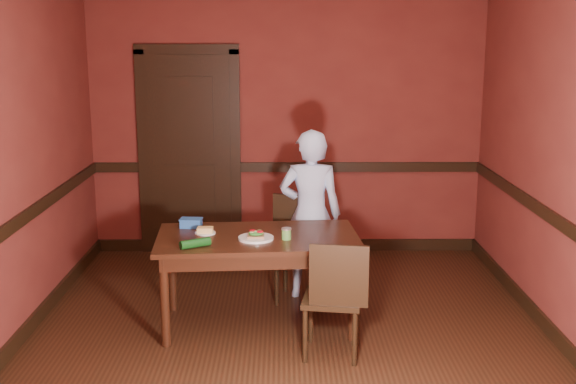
{
  "coord_description": "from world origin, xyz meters",
  "views": [
    {
      "loc": [
        -0.04,
        -5.11,
        2.25
      ],
      "look_at": [
        0.0,
        0.35,
        1.05
      ],
      "focal_mm": 45.0,
      "sensor_mm": 36.0,
      "label": 1
    }
  ],
  "objects_px": {
    "food_tub": "(191,223)",
    "sauce_jar": "(286,234)",
    "dining_table": "(258,280)",
    "sandwich_plate": "(256,237)",
    "chair_near": "(332,296)",
    "chair_far": "(301,250)",
    "person": "(310,214)",
    "cheese_saucer": "(205,231)"
  },
  "relations": [
    {
      "from": "dining_table",
      "to": "cheese_saucer",
      "type": "height_order",
      "value": "cheese_saucer"
    },
    {
      "from": "person",
      "to": "food_tub",
      "type": "distance_m",
      "value": 1.05
    },
    {
      "from": "sandwich_plate",
      "to": "food_tub",
      "type": "distance_m",
      "value": 0.64
    },
    {
      "from": "cheese_saucer",
      "to": "food_tub",
      "type": "distance_m",
      "value": 0.23
    },
    {
      "from": "sauce_jar",
      "to": "chair_far",
      "type": "bearing_deg",
      "value": 78.31
    },
    {
      "from": "chair_near",
      "to": "food_tub",
      "type": "relative_size",
      "value": 4.71
    },
    {
      "from": "sandwich_plate",
      "to": "cheese_saucer",
      "type": "xyz_separation_m",
      "value": [
        -0.4,
        0.16,
        0.0
      ]
    },
    {
      "from": "chair_near",
      "to": "person",
      "type": "bearing_deg",
      "value": -75.52
    },
    {
      "from": "chair_far",
      "to": "food_tub",
      "type": "height_order",
      "value": "chair_far"
    },
    {
      "from": "dining_table",
      "to": "chair_near",
      "type": "bearing_deg",
      "value": -49.04
    },
    {
      "from": "food_tub",
      "to": "sauce_jar",
      "type": "bearing_deg",
      "value": -19.42
    },
    {
      "from": "dining_table",
      "to": "person",
      "type": "bearing_deg",
      "value": 51.75
    },
    {
      "from": "chair_far",
      "to": "person",
      "type": "bearing_deg",
      "value": 63.9
    },
    {
      "from": "food_tub",
      "to": "sandwich_plate",
      "type": "bearing_deg",
      "value": -27.68
    },
    {
      "from": "dining_table",
      "to": "cheese_saucer",
      "type": "bearing_deg",
      "value": 166.64
    },
    {
      "from": "chair_far",
      "to": "cheese_saucer",
      "type": "height_order",
      "value": "chair_far"
    },
    {
      "from": "chair_near",
      "to": "cheese_saucer",
      "type": "distance_m",
      "value": 1.18
    },
    {
      "from": "dining_table",
      "to": "chair_near",
      "type": "height_order",
      "value": "chair_near"
    },
    {
      "from": "chair_far",
      "to": "person",
      "type": "distance_m",
      "value": 0.32
    },
    {
      "from": "food_tub",
      "to": "chair_near",
      "type": "bearing_deg",
      "value": -30.72
    },
    {
      "from": "sandwich_plate",
      "to": "food_tub",
      "type": "bearing_deg",
      "value": 146.79
    },
    {
      "from": "food_tub",
      "to": "chair_far",
      "type": "bearing_deg",
      "value": 22.98
    },
    {
      "from": "chair_far",
      "to": "sauce_jar",
      "type": "bearing_deg",
      "value": -89.6
    },
    {
      "from": "chair_far",
      "to": "chair_near",
      "type": "xyz_separation_m",
      "value": [
        0.19,
        -1.08,
        -0.01
      ]
    },
    {
      "from": "chair_far",
      "to": "person",
      "type": "xyz_separation_m",
      "value": [
        0.08,
        0.1,
        0.29
      ]
    },
    {
      "from": "person",
      "to": "sandwich_plate",
      "type": "relative_size",
      "value": 5.45
    },
    {
      "from": "dining_table",
      "to": "sauce_jar",
      "type": "distance_m",
      "value": 0.48
    },
    {
      "from": "dining_table",
      "to": "cheese_saucer",
      "type": "relative_size",
      "value": 9.55
    },
    {
      "from": "person",
      "to": "sauce_jar",
      "type": "height_order",
      "value": "person"
    },
    {
      "from": "food_tub",
      "to": "person",
      "type": "bearing_deg",
      "value": 26.91
    },
    {
      "from": "sandwich_plate",
      "to": "sauce_jar",
      "type": "relative_size",
      "value": 3.04
    },
    {
      "from": "person",
      "to": "sandwich_plate",
      "type": "xyz_separation_m",
      "value": [
        -0.44,
        -0.73,
        0.01
      ]
    },
    {
      "from": "chair_near",
      "to": "sauce_jar",
      "type": "bearing_deg",
      "value": -44.8
    },
    {
      "from": "cheese_saucer",
      "to": "chair_far",
      "type": "bearing_deg",
      "value": 31.44
    },
    {
      "from": "food_tub",
      "to": "cheese_saucer",
      "type": "bearing_deg",
      "value": -49.03
    },
    {
      "from": "dining_table",
      "to": "sandwich_plate",
      "type": "relative_size",
      "value": 5.74
    },
    {
      "from": "sandwich_plate",
      "to": "dining_table",
      "type": "bearing_deg",
      "value": 84.24
    },
    {
      "from": "sandwich_plate",
      "to": "person",
      "type": "bearing_deg",
      "value": 58.88
    },
    {
      "from": "chair_near",
      "to": "food_tub",
      "type": "height_order",
      "value": "chair_near"
    },
    {
      "from": "chair_far",
      "to": "chair_near",
      "type": "distance_m",
      "value": 1.1
    },
    {
      "from": "chair_far",
      "to": "sandwich_plate",
      "type": "distance_m",
      "value": 0.79
    },
    {
      "from": "chair_near",
      "to": "sandwich_plate",
      "type": "bearing_deg",
      "value": -29.95
    }
  ]
}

